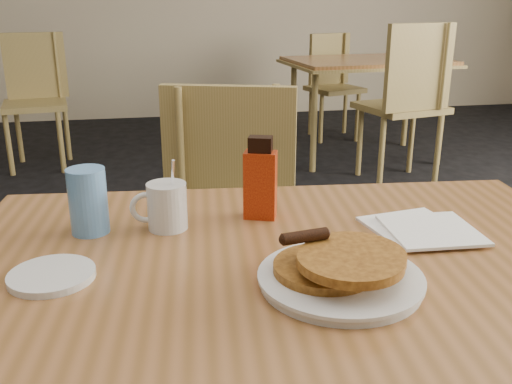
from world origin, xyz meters
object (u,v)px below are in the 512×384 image
neighbor_table (367,65)px  chair_wall_extra (35,88)px  pancake_plate (341,271)px  blue_tumbler (88,201)px  chair_neighbor_near (409,92)px  chair_main_far (234,213)px  main_table (286,280)px  syrup_bottle (260,181)px  coffee_mug (166,205)px  chair_neighbor_far (332,76)px

neighbor_table → chair_wall_extra: bearing=173.4°
pancake_plate → blue_tumbler: blue_tumbler is taller
chair_neighbor_near → blue_tumbler: 2.85m
chair_main_far → pancake_plate: chair_main_far is taller
chair_wall_extra → pancake_plate: bearing=-81.9°
main_table → blue_tumbler: size_ratio=10.11×
neighbor_table → chair_wall_extra: 2.41m
pancake_plate → chair_neighbor_near: bearing=62.7°
syrup_bottle → neighbor_table: bearing=84.4°
coffee_mug → syrup_bottle: 0.20m
chair_neighbor_far → chair_wall_extra: chair_wall_extra is taller
chair_main_far → blue_tumbler: bearing=-105.8°
chair_neighbor_near → chair_wall_extra: (-2.39, 1.00, -0.06)m
neighbor_table → chair_neighbor_far: chair_neighbor_far is taller
chair_neighbor_far → pancake_plate: bearing=-124.9°
chair_neighbor_near → coffee_mug: (-1.58, -2.27, 0.18)m
chair_neighbor_far → pancake_plate: 4.24m
main_table → chair_main_far: (0.02, 0.74, -0.15)m
pancake_plate → chair_neighbor_far: bearing=72.2°
chair_wall_extra → coffee_mug: 3.37m
main_table → neighbor_table: (1.38, 3.17, -0.00)m
syrup_bottle → chair_wall_extra: bearing=126.7°
chair_neighbor_far → coffee_mug: (-1.56, -3.75, 0.27)m
chair_main_far → syrup_bottle: 0.60m
neighbor_table → chair_neighbor_near: (0.00, -0.73, -0.08)m
main_table → chair_wall_extra: (-1.02, 3.44, -0.15)m
pancake_plate → blue_tumbler: size_ratio=2.05×
chair_neighbor_far → pancake_plate: (-1.30, -4.03, 0.25)m
neighbor_table → coffee_mug: coffee_mug is taller
main_table → coffee_mug: 0.28m
chair_neighbor_near → pancake_plate: (-1.32, -2.55, 0.15)m
chair_neighbor_far → chair_wall_extra: bearing=174.4°
chair_neighbor_far → chair_wall_extra: size_ratio=0.94×
blue_tumbler → chair_neighbor_far: bearing=65.5°
neighbor_table → blue_tumbler: size_ratio=9.52×
chair_main_far → syrup_bottle: (-0.02, -0.54, 0.27)m
pancake_plate → main_table: bearing=118.9°
chair_neighbor_far → chair_neighbor_near: bearing=-106.3°
chair_neighbor_near → chair_neighbor_far: bearing=77.6°
chair_neighbor_far → blue_tumbler: chair_neighbor_far is taller
main_table → chair_wall_extra: bearing=106.4°
chair_main_far → blue_tumbler: size_ratio=7.24×
neighbor_table → blue_tumbler: bearing=-120.0°
chair_wall_extra → coffee_mug: size_ratio=6.46×
neighbor_table → pancake_plate: pancake_plate is taller
chair_main_far → coffee_mug: size_ratio=6.38×
chair_neighbor_far → syrup_bottle: syrup_bottle is taller
syrup_bottle → chair_neighbor_near: bearing=77.7°
chair_wall_extra → pancake_plate: (1.08, -3.55, 0.21)m
main_table → chair_main_far: chair_main_far is taller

